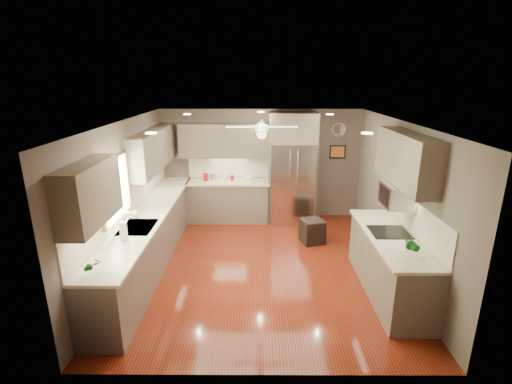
{
  "coord_description": "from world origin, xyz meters",
  "views": [
    {
      "loc": [
        -0.07,
        -5.83,
        3.15
      ],
      "look_at": [
        -0.09,
        0.6,
        1.17
      ],
      "focal_mm": 26.0,
      "sensor_mm": 36.0,
      "label": 1
    }
  ],
  "objects_px": {
    "soap_bottle": "(135,214)",
    "refrigerator": "(292,171)",
    "bowl": "(249,179)",
    "potted_plant_left": "(95,264)",
    "stool": "(312,231)",
    "canister_b": "(213,177)",
    "paper_towel": "(124,231)",
    "canister_a": "(206,177)",
    "potted_plant_right": "(410,244)",
    "microwave": "(398,195)",
    "canister_d": "(232,178)",
    "canister_c": "(225,176)"
  },
  "relations": [
    {
      "from": "canister_c",
      "to": "canister_a",
      "type": "bearing_deg",
      "value": -173.0
    },
    {
      "from": "canister_b",
      "to": "potted_plant_right",
      "type": "distance_m",
      "value": 4.75
    },
    {
      "from": "soap_bottle",
      "to": "microwave",
      "type": "xyz_separation_m",
      "value": [
        4.09,
        -0.37,
        0.45
      ]
    },
    {
      "from": "canister_c",
      "to": "paper_towel",
      "type": "bearing_deg",
      "value": -109.81
    },
    {
      "from": "paper_towel",
      "to": "stool",
      "type": "bearing_deg",
      "value": 33.4
    },
    {
      "from": "canister_c",
      "to": "potted_plant_right",
      "type": "distance_m",
      "value": 4.58
    },
    {
      "from": "soap_bottle",
      "to": "microwave",
      "type": "distance_m",
      "value": 4.13
    },
    {
      "from": "canister_a",
      "to": "potted_plant_left",
      "type": "height_order",
      "value": "potted_plant_left"
    },
    {
      "from": "canister_d",
      "to": "microwave",
      "type": "bearing_deg",
      "value": -46.05
    },
    {
      "from": "potted_plant_left",
      "to": "refrigerator",
      "type": "distance_m",
      "value": 4.91
    },
    {
      "from": "canister_b",
      "to": "potted_plant_left",
      "type": "height_order",
      "value": "potted_plant_left"
    },
    {
      "from": "canister_a",
      "to": "canister_b",
      "type": "xyz_separation_m",
      "value": [
        0.15,
        0.06,
        -0.01
      ]
    },
    {
      "from": "canister_d",
      "to": "bowl",
      "type": "distance_m",
      "value": 0.37
    },
    {
      "from": "potted_plant_left",
      "to": "refrigerator",
      "type": "bearing_deg",
      "value": 57.08
    },
    {
      "from": "stool",
      "to": "paper_towel",
      "type": "height_order",
      "value": "paper_towel"
    },
    {
      "from": "stool",
      "to": "potted_plant_right",
      "type": "bearing_deg",
      "value": -69.86
    },
    {
      "from": "potted_plant_right",
      "to": "refrigerator",
      "type": "distance_m",
      "value": 3.79
    },
    {
      "from": "potted_plant_left",
      "to": "stool",
      "type": "distance_m",
      "value": 4.28
    },
    {
      "from": "canister_c",
      "to": "microwave",
      "type": "relative_size",
      "value": 0.31
    },
    {
      "from": "potted_plant_left",
      "to": "canister_b",
      "type": "bearing_deg",
      "value": 78.06
    },
    {
      "from": "canister_b",
      "to": "refrigerator",
      "type": "height_order",
      "value": "refrigerator"
    },
    {
      "from": "stool",
      "to": "paper_towel",
      "type": "distance_m",
      "value": 3.68
    },
    {
      "from": "soap_bottle",
      "to": "refrigerator",
      "type": "relative_size",
      "value": 0.08
    },
    {
      "from": "soap_bottle",
      "to": "potted_plant_right",
      "type": "bearing_deg",
      "value": -17.47
    },
    {
      "from": "canister_d",
      "to": "refrigerator",
      "type": "distance_m",
      "value": 1.35
    },
    {
      "from": "potted_plant_right",
      "to": "stool",
      "type": "height_order",
      "value": "potted_plant_right"
    },
    {
      "from": "canister_c",
      "to": "canister_d",
      "type": "bearing_deg",
      "value": -14.65
    },
    {
      "from": "potted_plant_left",
      "to": "soap_bottle",
      "type": "bearing_deg",
      "value": 93.12
    },
    {
      "from": "canister_c",
      "to": "potted_plant_right",
      "type": "relative_size",
      "value": 0.54
    },
    {
      "from": "potted_plant_left",
      "to": "paper_towel",
      "type": "relative_size",
      "value": 0.98
    },
    {
      "from": "potted_plant_left",
      "to": "canister_a",
      "type": "bearing_deg",
      "value": 79.94
    },
    {
      "from": "potted_plant_left",
      "to": "potted_plant_right",
      "type": "bearing_deg",
      "value": 7.8
    },
    {
      "from": "canister_a",
      "to": "stool",
      "type": "xyz_separation_m",
      "value": [
        2.25,
        -1.21,
        -0.78
      ]
    },
    {
      "from": "canister_b",
      "to": "soap_bottle",
      "type": "xyz_separation_m",
      "value": [
        -0.99,
        -2.44,
        0.02
      ]
    },
    {
      "from": "bowl",
      "to": "refrigerator",
      "type": "xyz_separation_m",
      "value": [
        0.97,
        -0.08,
        0.22
      ]
    },
    {
      "from": "canister_b",
      "to": "paper_towel",
      "type": "distance_m",
      "value": 3.36
    },
    {
      "from": "canister_a",
      "to": "bowl",
      "type": "distance_m",
      "value": 0.96
    },
    {
      "from": "canister_b",
      "to": "potted_plant_right",
      "type": "height_order",
      "value": "potted_plant_right"
    },
    {
      "from": "soap_bottle",
      "to": "potted_plant_left",
      "type": "height_order",
      "value": "potted_plant_left"
    },
    {
      "from": "canister_c",
      "to": "bowl",
      "type": "bearing_deg",
      "value": -2.27
    },
    {
      "from": "canister_a",
      "to": "paper_towel",
      "type": "height_order",
      "value": "paper_towel"
    },
    {
      "from": "refrigerator",
      "to": "canister_a",
      "type": "bearing_deg",
      "value": 178.66
    },
    {
      "from": "refrigerator",
      "to": "canister_c",
      "type": "bearing_deg",
      "value": 176.31
    },
    {
      "from": "canister_a",
      "to": "potted_plant_right",
      "type": "height_order",
      "value": "potted_plant_right"
    },
    {
      "from": "canister_c",
      "to": "potted_plant_left",
      "type": "bearing_deg",
      "value": -105.42
    },
    {
      "from": "canister_b",
      "to": "microwave",
      "type": "relative_size",
      "value": 0.25
    },
    {
      "from": "refrigerator",
      "to": "microwave",
      "type": "xyz_separation_m",
      "value": [
        1.33,
        -2.71,
        0.29
      ]
    },
    {
      "from": "soap_bottle",
      "to": "potted_plant_right",
      "type": "relative_size",
      "value": 0.59
    },
    {
      "from": "canister_c",
      "to": "stool",
      "type": "bearing_deg",
      "value": -34.62
    },
    {
      "from": "potted_plant_right",
      "to": "bowl",
      "type": "relative_size",
      "value": 1.59
    }
  ]
}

